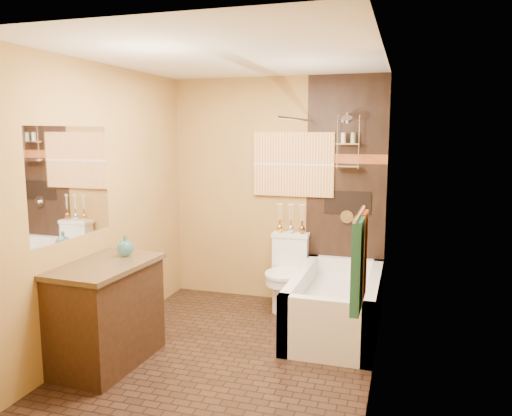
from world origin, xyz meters
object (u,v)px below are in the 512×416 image
at_px(vanity, 106,313).
at_px(bathtub, 336,308).
at_px(toilet, 287,272).
at_px(sunset_painting, 293,164).

bearing_deg(vanity, bathtub, 38.52).
bearing_deg(bathtub, vanity, -144.45).
height_order(bathtub, toilet, toilet).
xyz_separation_m(bathtub, toilet, (-0.60, 0.46, 0.18)).
relative_size(sunset_painting, vanity, 0.90).
bearing_deg(vanity, sunset_painting, 63.10).
bearing_deg(vanity, toilet, 59.37).
xyz_separation_m(bathtub, vanity, (-1.72, -1.23, 0.21)).
relative_size(sunset_painting, toilet, 1.12).
xyz_separation_m(sunset_painting, bathtub, (0.60, -0.73, -1.33)).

